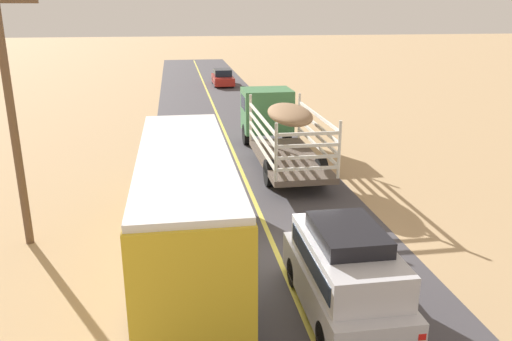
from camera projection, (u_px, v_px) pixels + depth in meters
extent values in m
plane|color=tan|center=(282.00, 265.00, 14.51)|extent=(240.00, 240.00, 0.00)
cube|color=#423F44|center=(282.00, 265.00, 14.51)|extent=(8.00, 120.00, 0.02)
cube|color=#D8CC4C|center=(282.00, 265.00, 14.51)|extent=(0.16, 117.60, 0.00)
cube|color=silver|center=(343.00, 288.00, 12.02)|extent=(1.90, 4.60, 0.90)
cube|color=silver|center=(347.00, 258.00, 11.62)|extent=(1.75, 3.59, 0.80)
cube|color=#192333|center=(347.00, 257.00, 11.62)|extent=(1.79, 3.22, 0.44)
cube|color=red|center=(422.00, 336.00, 9.95)|extent=(0.16, 0.06, 0.14)
cube|color=black|center=(348.00, 234.00, 11.49)|extent=(1.42, 2.07, 0.36)
cylinder|color=black|center=(295.00, 272.00, 13.33)|extent=(0.26, 0.76, 0.76)
cylinder|color=black|center=(355.00, 267.00, 13.58)|extent=(0.26, 0.76, 0.76)
cylinder|color=black|center=(326.00, 339.00, 10.65)|extent=(0.26, 0.76, 0.76)
cylinder|color=black|center=(401.00, 331.00, 10.89)|extent=(0.26, 0.76, 0.76)
cube|color=#3F7F4C|center=(267.00, 110.00, 26.82)|extent=(2.50, 2.20, 2.20)
cube|color=#192333|center=(267.00, 102.00, 26.69)|extent=(2.53, 1.54, 0.70)
cube|color=brown|center=(289.00, 159.00, 22.08)|extent=(2.50, 6.40, 0.24)
cylinder|color=silver|center=(251.00, 117.00, 24.48)|extent=(0.12, 0.12, 2.20)
cylinder|color=silver|center=(299.00, 116.00, 24.84)|extent=(0.12, 0.12, 2.20)
cylinder|color=silver|center=(276.00, 153.00, 18.58)|extent=(0.12, 0.12, 2.20)
cylinder|color=silver|center=(339.00, 150.00, 18.93)|extent=(0.12, 0.12, 2.20)
cube|color=silver|center=(261.00, 148.00, 21.73)|extent=(0.08, 6.30, 0.12)
cube|color=silver|center=(316.00, 146.00, 22.09)|extent=(0.08, 6.30, 0.12)
cube|color=silver|center=(308.00, 169.00, 18.93)|extent=(2.40, 0.08, 0.12)
cube|color=silver|center=(261.00, 138.00, 21.59)|extent=(0.08, 6.30, 0.12)
cube|color=silver|center=(317.00, 136.00, 21.95)|extent=(0.08, 6.30, 0.12)
cube|color=silver|center=(308.00, 157.00, 18.80)|extent=(2.40, 0.08, 0.12)
cube|color=silver|center=(261.00, 128.00, 21.46)|extent=(0.08, 6.30, 0.12)
cube|color=silver|center=(317.00, 126.00, 21.82)|extent=(0.08, 6.30, 0.12)
cube|color=silver|center=(308.00, 146.00, 18.67)|extent=(2.40, 0.08, 0.12)
cube|color=silver|center=(261.00, 117.00, 21.33)|extent=(0.08, 6.30, 0.12)
cube|color=silver|center=(318.00, 115.00, 21.69)|extent=(0.08, 6.30, 0.12)
cube|color=silver|center=(309.00, 134.00, 18.53)|extent=(2.40, 0.08, 0.12)
ellipsoid|color=#8C6B4C|center=(290.00, 114.00, 21.48)|extent=(1.75, 3.84, 0.70)
cylinder|color=black|center=(246.00, 134.00, 27.04)|extent=(0.32, 1.10, 1.10)
cylinder|color=black|center=(287.00, 133.00, 27.37)|extent=(0.32, 1.10, 1.10)
cylinder|color=black|center=(269.00, 173.00, 20.76)|extent=(0.32, 1.10, 1.10)
cylinder|color=black|center=(321.00, 170.00, 21.08)|extent=(0.32, 1.10, 1.10)
cube|color=gold|center=(186.00, 202.00, 14.44)|extent=(2.50, 10.00, 2.70)
cube|color=white|center=(184.00, 154.00, 14.01)|extent=(2.45, 9.80, 0.16)
cube|color=#192333|center=(185.00, 187.00, 14.30)|extent=(2.54, 9.20, 0.80)
cube|color=silver|center=(188.00, 240.00, 14.79)|extent=(2.53, 9.80, 0.36)
cylinder|color=black|center=(153.00, 203.00, 17.70)|extent=(0.30, 1.00, 1.00)
cylinder|color=black|center=(216.00, 199.00, 18.03)|extent=(0.30, 1.00, 1.00)
cylinder|color=black|center=(143.00, 306.00, 11.59)|extent=(0.30, 1.00, 1.00)
cylinder|color=black|center=(240.00, 298.00, 11.92)|extent=(0.30, 1.00, 1.00)
cube|color=#B2261E|center=(223.00, 80.00, 47.61)|extent=(1.80, 4.40, 0.70)
cube|color=#192333|center=(223.00, 72.00, 47.51)|extent=(1.53, 2.20, 0.60)
cylinder|color=black|center=(213.00, 80.00, 48.79)|extent=(0.22, 0.66, 0.66)
cylinder|color=black|center=(230.00, 80.00, 49.02)|extent=(0.22, 0.66, 0.66)
cylinder|color=black|center=(216.00, 84.00, 46.31)|extent=(0.22, 0.66, 0.66)
cylinder|color=black|center=(233.00, 83.00, 46.54)|extent=(0.22, 0.66, 0.66)
cylinder|color=brown|center=(12.00, 120.00, 14.73)|extent=(0.24, 0.24, 7.74)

